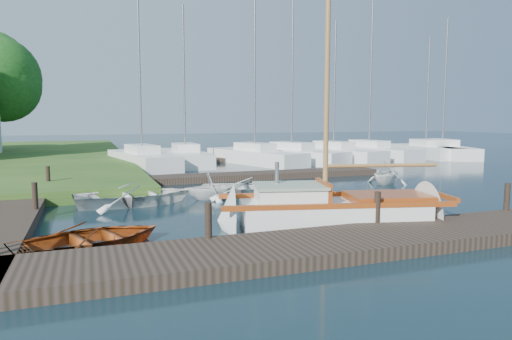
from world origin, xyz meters
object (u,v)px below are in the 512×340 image
object	(u,v)px
tender_c	(250,186)
marina_boat_6	(426,150)
mooring_post_2	(377,207)
marina_boat_7	(442,150)
marina_boat_4	(333,153)
tender_d	(386,171)
marina_boat_0	(142,158)
marina_boat_5	(369,151)
dinghy	(90,234)
tender_b	(212,185)
mooring_post_1	(208,220)
mooring_post_3	(507,197)
marina_boat_2	(255,155)
sailboat	(338,214)
tender_a	(135,193)
mooring_post_5	(48,176)
mooring_post_4	(35,196)
marina_boat_3	(292,154)
marina_boat_1	(185,156)

from	to	relation	value
tender_c	marina_boat_6	distance (m)	22.76
mooring_post_2	marina_boat_7	bearing A→B (deg)	44.24
marina_boat_4	tender_d	bearing A→B (deg)	147.57
tender_c	marina_boat_0	size ratio (longest dim) A/B	0.33
marina_boat_5	marina_boat_4	bearing A→B (deg)	88.28
dinghy	tender_b	world-z (taller)	tender_b
mooring_post_1	tender_c	size ratio (longest dim) A/B	0.21
mooring_post_3	tender_b	distance (m)	9.69
marina_boat_0	marina_boat_2	world-z (taller)	marina_boat_2
tender_c	marina_boat_0	xyz separation A→B (m)	(-2.66, 12.37, 0.18)
sailboat	tender_a	world-z (taller)	sailboat
mooring_post_5	marina_boat_5	bearing A→B (deg)	23.67
tender_a	tender_c	distance (m)	4.33
marina_boat_2	marina_boat_5	bearing A→B (deg)	-103.87
mooring_post_2	mooring_post_4	size ratio (longest dim) A/B	1.00
mooring_post_3	marina_boat_2	world-z (taller)	marina_boat_2
mooring_post_1	marina_boat_6	bearing A→B (deg)	40.34
mooring_post_2	mooring_post_4	bearing A→B (deg)	149.53
marina_boat_7	marina_boat_0	bearing A→B (deg)	110.65
mooring_post_2	marina_boat_5	size ratio (longest dim) A/B	0.07
mooring_post_2	tender_b	xyz separation A→B (m)	(-2.70, 6.49, -0.16)
sailboat	tender_b	world-z (taller)	sailboat
mooring_post_3	marina_boat_2	xyz separation A→B (m)	(-0.98, 18.77, -0.12)
tender_c	marina_boat_2	world-z (taller)	marina_boat_2
mooring_post_2	marina_boat_3	world-z (taller)	marina_boat_3
mooring_post_3	tender_d	size ratio (longest dim) A/B	0.35
marina_boat_5	marina_boat_7	xyz separation A→B (m)	(6.59, -0.38, -0.01)
mooring_post_1	marina_boat_1	xyz separation A→B (m)	(3.51, 19.64, -0.13)
mooring_post_2	mooring_post_1	bearing A→B (deg)	180.00
marina_boat_4	marina_boat_7	size ratio (longest dim) A/B	0.91
mooring_post_5	marina_boat_4	bearing A→B (deg)	26.10
marina_boat_6	mooring_post_4	bearing A→B (deg)	127.38
tender_b	marina_boat_0	xyz separation A→B (m)	(-1.13, 12.48, 0.03)
mooring_post_5	marina_boat_0	bearing A→B (deg)	62.51
dinghy	marina_boat_4	size ratio (longest dim) A/B	0.34
mooring_post_1	marina_boat_6	world-z (taller)	marina_boat_6
tender_c	marina_boat_0	bearing A→B (deg)	37.17
tender_d	marina_boat_2	distance (m)	11.43
marina_boat_5	marina_boat_6	xyz separation A→B (m)	(4.97, -0.37, -0.02)
mooring_post_1	mooring_post_5	bearing A→B (deg)	111.80
mooring_post_2	sailboat	bearing A→B (deg)	115.16
marina_boat_4	tender_b	bearing A→B (deg)	121.17
mooring_post_1	tender_c	bearing A→B (deg)	63.23
mooring_post_2	tender_a	bearing A→B (deg)	130.84
dinghy	marina_boat_4	bearing A→B (deg)	-61.12
tender_a	marina_boat_5	bearing A→B (deg)	-59.10
tender_a	marina_boat_0	world-z (taller)	marina_boat_0
mooring_post_4	sailboat	xyz separation A→B (m)	(7.98, -3.89, -0.36)
mooring_post_1	marina_boat_4	world-z (taller)	marina_boat_4
mooring_post_4	marina_boat_0	distance (m)	14.73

